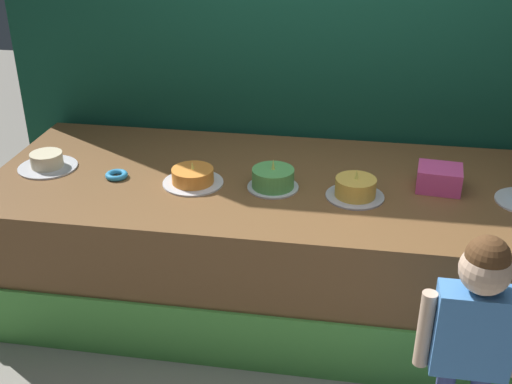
{
  "coord_description": "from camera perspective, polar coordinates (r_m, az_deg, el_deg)",
  "views": [
    {
      "loc": [
        0.18,
        -2.5,
        2.32
      ],
      "look_at": [
        -0.29,
        0.4,
        0.84
      ],
      "focal_mm": 44.26,
      "sensor_mm": 36.0,
      "label": 1
    }
  ],
  "objects": [
    {
      "name": "ground_plane",
      "position": [
        3.42,
        3.88,
        -16.07
      ],
      "size": [
        12.0,
        12.0,
        0.0
      ],
      "primitive_type": "plane",
      "color": "gray"
    },
    {
      "name": "curtain_backdrop",
      "position": [
        4.01,
        6.67,
        14.93
      ],
      "size": [
        4.2,
        0.08,
        3.01
      ],
      "primitive_type": "cube",
      "color": "#144C38",
      "rests_on": "ground_plane"
    },
    {
      "name": "stage_platform",
      "position": [
        3.7,
        5.09,
        -4.69
      ],
      "size": [
        3.66,
        1.34,
        0.79
      ],
      "color": "brown",
      "rests_on": "ground_plane"
    },
    {
      "name": "pink_box",
      "position": [
        3.54,
        16.23,
        1.21
      ],
      "size": [
        0.25,
        0.22,
        0.13
      ],
      "primitive_type": "cube",
      "rotation": [
        0.0,
        0.0,
        -0.1
      ],
      "color": "#F750A2",
      "rests_on": "stage_platform"
    },
    {
      "name": "cake_center_left",
      "position": [
        3.42,
        1.55,
        1.19
      ],
      "size": [
        0.28,
        0.28,
        0.17
      ],
      "color": "silver",
      "rests_on": "stage_platform"
    },
    {
      "name": "cake_center_right",
      "position": [
        3.36,
        8.97,
        0.31
      ],
      "size": [
        0.31,
        0.31,
        0.16
      ],
      "color": "silver",
      "rests_on": "stage_platform"
    },
    {
      "name": "cake_far_left",
      "position": [
        3.86,
        -18.36,
        2.61
      ],
      "size": [
        0.34,
        0.34,
        0.09
      ],
      "color": "silver",
      "rests_on": "stage_platform"
    },
    {
      "name": "cake_left",
      "position": [
        3.49,
        -5.73,
        1.37
      ],
      "size": [
        0.34,
        0.34,
        0.13
      ],
      "color": "silver",
      "rests_on": "stage_platform"
    },
    {
      "name": "child_figure",
      "position": [
        2.69,
        19.15,
        -11.23
      ],
      "size": [
        0.43,
        0.2,
        1.13
      ],
      "color": "#3F4C8C",
      "rests_on": "ground_plane"
    },
    {
      "name": "donut",
      "position": [
        3.64,
        -12.49,
        1.5
      ],
      "size": [
        0.13,
        0.13,
        0.03
      ],
      "primitive_type": "torus",
      "color": "#3399D8",
      "rests_on": "stage_platform"
    }
  ]
}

